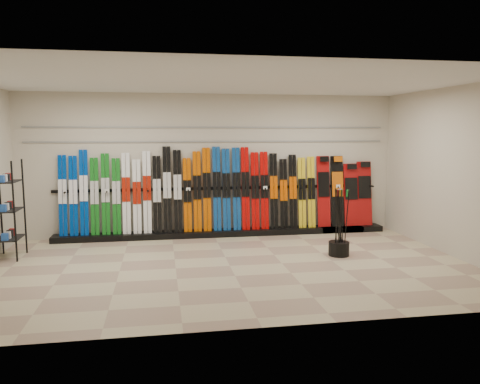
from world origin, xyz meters
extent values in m
plane|color=#9F836D|center=(0.00, 0.00, 0.00)|extent=(8.00, 8.00, 0.00)
plane|color=beige|center=(0.00, 2.50, 1.50)|extent=(8.00, 0.00, 8.00)
plane|color=beige|center=(4.00, 0.00, 1.50)|extent=(0.00, 5.00, 5.00)
plane|color=silver|center=(0.00, 0.00, 3.00)|extent=(8.00, 8.00, 0.00)
cube|color=black|center=(0.22, 2.28, 0.06)|extent=(8.00, 0.40, 0.12)
cube|color=#0137A1|center=(-3.05, 2.33, 0.93)|extent=(0.17, 0.22, 1.62)
cube|color=#0137A1|center=(-2.85, 2.33, 0.92)|extent=(0.17, 0.22, 1.61)
cube|color=#0137A1|center=(-2.64, 2.34, 0.98)|extent=(0.17, 0.24, 1.73)
cube|color=#136B1A|center=(-2.43, 2.33, 0.90)|extent=(0.17, 0.21, 1.56)
cube|color=#136B1A|center=(-2.22, 2.33, 0.94)|extent=(0.17, 0.23, 1.65)
cube|color=#136B1A|center=(-2.00, 2.33, 0.89)|extent=(0.17, 0.21, 1.55)
cube|color=white|center=(-1.81, 2.34, 0.95)|extent=(0.17, 0.23, 1.66)
cube|color=white|center=(-1.59, 2.33, 0.88)|extent=(0.17, 0.21, 1.52)
cube|color=white|center=(-1.38, 2.34, 0.96)|extent=(0.17, 0.23, 1.69)
cube|color=black|center=(-1.18, 2.33, 0.91)|extent=(0.17, 0.22, 1.59)
cube|color=black|center=(-0.97, 2.34, 1.01)|extent=(0.17, 0.24, 1.78)
cube|color=black|center=(-0.76, 2.34, 0.97)|extent=(0.17, 0.23, 1.71)
cube|color=#C85100|center=(-0.55, 2.33, 0.89)|extent=(0.17, 0.21, 1.54)
cube|color=#C85100|center=(-0.35, 2.34, 0.96)|extent=(0.17, 0.23, 1.68)
cube|color=#C85100|center=(-0.14, 2.34, 1.00)|extent=(0.17, 0.24, 1.75)
cube|color=navy|center=(0.07, 2.34, 1.01)|extent=(0.17, 0.24, 1.77)
cube|color=navy|center=(0.27, 2.34, 0.99)|extent=(0.17, 0.24, 1.73)
cube|color=navy|center=(0.49, 2.34, 1.00)|extent=(0.17, 0.24, 1.75)
cube|color=#BB0403|center=(0.69, 2.34, 1.00)|extent=(0.17, 0.24, 1.76)
cube|color=#BB0403|center=(0.90, 2.33, 0.94)|extent=(0.17, 0.23, 1.65)
cube|color=#BB0403|center=(1.10, 2.34, 0.95)|extent=(0.17, 0.23, 1.66)
cube|color=black|center=(1.31, 2.33, 0.93)|extent=(0.17, 0.22, 1.62)
cube|color=black|center=(1.53, 2.33, 0.87)|extent=(0.17, 0.21, 1.50)
cube|color=black|center=(1.74, 2.33, 0.91)|extent=(0.17, 0.22, 1.59)
cube|color=gold|center=(1.94, 2.33, 0.88)|extent=(0.17, 0.21, 1.53)
cube|color=gold|center=(2.16, 2.33, 0.89)|extent=(0.17, 0.21, 1.55)
cube|color=#990C0C|center=(2.45, 2.36, 0.90)|extent=(0.29, 0.24, 1.55)
cube|color=black|center=(2.77, 2.36, 0.89)|extent=(0.28, 0.24, 1.55)
cube|color=#990C0C|center=(3.09, 2.35, 0.81)|extent=(0.32, 0.22, 1.38)
cube|color=#990C0C|center=(3.41, 2.35, 0.83)|extent=(0.33, 0.22, 1.42)
cube|color=black|center=(-3.75, 1.16, 0.86)|extent=(0.40, 0.60, 1.72)
cylinder|color=black|center=(2.03, 0.33, 0.12)|extent=(0.37, 0.37, 0.25)
cylinder|color=black|center=(1.94, 0.25, 0.61)|extent=(0.05, 0.07, 1.18)
cylinder|color=black|center=(1.97, 0.26, 0.61)|extent=(0.12, 0.08, 1.18)
cylinder|color=black|center=(2.03, 0.35, 0.61)|extent=(0.15, 0.08, 1.17)
cylinder|color=black|center=(2.11, 0.21, 0.61)|extent=(0.06, 0.08, 1.18)
cylinder|color=black|center=(2.07, 0.33, 0.61)|extent=(0.07, 0.09, 1.18)
cylinder|color=black|center=(2.01, 0.45, 0.61)|extent=(0.07, 0.04, 1.18)
cylinder|color=black|center=(1.97, 0.27, 0.61)|extent=(0.13, 0.06, 1.18)
cylinder|color=black|center=(2.04, 0.31, 0.61)|extent=(0.05, 0.09, 1.18)
cylinder|color=black|center=(2.05, 0.40, 0.61)|extent=(0.12, 0.10, 1.18)
cylinder|color=black|center=(2.03, 0.30, 0.61)|extent=(0.11, 0.13, 1.17)
cylinder|color=black|center=(2.05, 0.37, 0.61)|extent=(0.14, 0.11, 1.17)
cube|color=gray|center=(0.00, 2.48, 2.00)|extent=(7.60, 0.02, 0.03)
cube|color=gray|center=(0.00, 2.48, 2.30)|extent=(7.60, 0.02, 0.03)
camera|label=1|loc=(-1.09, -7.44, 2.20)|focal=35.00mm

